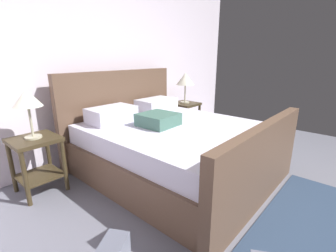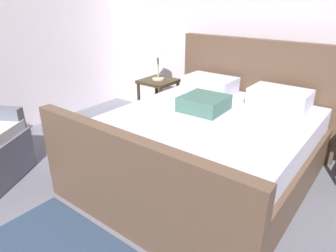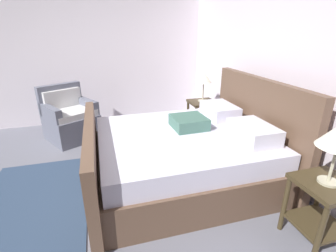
# 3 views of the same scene
# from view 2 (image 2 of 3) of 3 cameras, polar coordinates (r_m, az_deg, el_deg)

# --- Properties ---
(wall_back) EXTENTS (5.58, 0.12, 2.58)m
(wall_back) POSITION_cam_2_polar(r_m,az_deg,el_deg) (3.69, 21.95, 16.37)
(wall_back) COLOR white
(wall_back) RESTS_ON ground
(bed) EXTENTS (1.89, 2.16, 1.21)m
(bed) POSITION_cam_2_polar(r_m,az_deg,el_deg) (2.91, 7.84, -3.03)
(bed) COLOR brown
(bed) RESTS_ON ground
(nightstand_left) EXTENTS (0.44, 0.44, 0.60)m
(nightstand_left) POSITION_cam_2_polar(r_m,az_deg,el_deg) (4.15, -1.84, 6.08)
(nightstand_left) COLOR #3C301C
(nightstand_left) RESTS_ON ground
(table_lamp_left) EXTENTS (0.27, 0.27, 0.50)m
(table_lamp_left) POSITION_cam_2_polar(r_m,az_deg,el_deg) (4.02, -1.95, 14.13)
(table_lamp_left) COLOR #B7B293
(table_lamp_left) RESTS_ON nightstand_left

